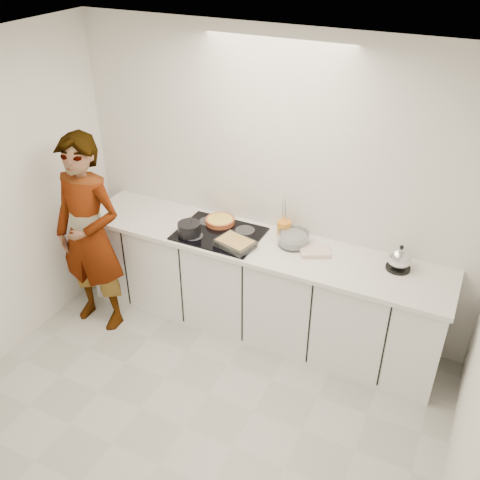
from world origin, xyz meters
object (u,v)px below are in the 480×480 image
at_px(hob, 219,234).
at_px(mixing_bowl, 293,239).
at_px(saucepan, 189,229).
at_px(baking_dish, 235,243).
at_px(tart_dish, 220,221).
at_px(utensil_crock, 284,229).
at_px(cook, 89,236).
at_px(kettle, 399,259).

height_order(hob, mixing_bowl, mixing_bowl).
distance_m(hob, saucepan, 0.26).
xyz_separation_m(hob, baking_dish, (0.22, -0.13, 0.04)).
height_order(hob, tart_dish, tart_dish).
height_order(utensil_crock, cook, cook).
xyz_separation_m(tart_dish, baking_dish, (0.29, -0.29, 0.01)).
bearing_deg(tart_dish, cook, -144.14).
distance_m(utensil_crock, cook, 1.67).
bearing_deg(utensil_crock, hob, -157.96).
height_order(tart_dish, baking_dish, baking_dish).
bearing_deg(utensil_crock, cook, -154.59).
distance_m(kettle, cook, 2.58).
distance_m(baking_dish, utensil_crock, 0.45).
distance_m(baking_dish, mixing_bowl, 0.49).
distance_m(tart_dish, mixing_bowl, 0.71).
height_order(tart_dish, mixing_bowl, mixing_bowl).
xyz_separation_m(hob, kettle, (1.50, 0.14, 0.08)).
relative_size(tart_dish, cook, 0.17).
bearing_deg(utensil_crock, kettle, -3.79).
relative_size(tart_dish, utensil_crock, 2.10).
relative_size(hob, cook, 0.39).
xyz_separation_m(hob, saucepan, (-0.22, -0.13, 0.06)).
relative_size(hob, saucepan, 3.09).
relative_size(hob, baking_dish, 2.07).
xyz_separation_m(mixing_bowl, cook, (-1.63, -0.63, -0.05)).
bearing_deg(hob, kettle, 5.47).
relative_size(saucepan, kettle, 1.02).
xyz_separation_m(utensil_crock, cook, (-1.51, -0.72, -0.07)).
bearing_deg(hob, baking_dish, -31.29).
bearing_deg(cook, mixing_bowl, 20.62).
distance_m(baking_dish, kettle, 1.31).
bearing_deg(tart_dish, hob, -64.79).
height_order(mixing_bowl, utensil_crock, utensil_crock).
bearing_deg(saucepan, mixing_bowl, 16.46).
height_order(kettle, utensil_crock, kettle).
bearing_deg(baking_dish, mixing_bowl, 31.30).
xyz_separation_m(tart_dish, mixing_bowl, (0.71, -0.04, 0.02)).
xyz_separation_m(hob, utensil_crock, (0.51, 0.21, 0.07)).
distance_m(hob, baking_dish, 0.26).
bearing_deg(baking_dish, utensil_crock, 49.04).
bearing_deg(kettle, mixing_bowl, -178.42).
distance_m(saucepan, baking_dish, 0.44).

